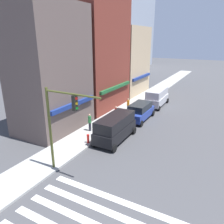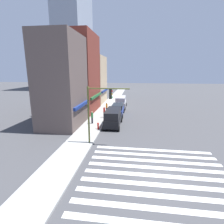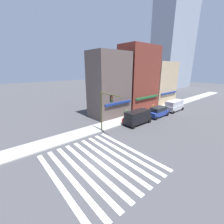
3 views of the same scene
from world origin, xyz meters
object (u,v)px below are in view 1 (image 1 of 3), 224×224
(van_black, at_px, (115,127))
(van_silver, at_px, (157,97))
(pedestrian_red_jacket, at_px, (116,114))
(pedestrian_orange_vest, at_px, (128,105))
(suv_blue, at_px, (140,111))
(traffic_signal, at_px, (60,118))
(pedestrian_green_top, at_px, (90,122))
(fire_hydrant, at_px, (88,138))

(van_black, bearing_deg, van_silver, -0.39)
(pedestrian_red_jacket, relative_size, pedestrian_orange_vest, 1.00)
(van_silver, bearing_deg, suv_blue, 178.90)
(van_black, xyz_separation_m, suv_blue, (6.12, 0.00, -0.25))
(van_silver, relative_size, pedestrian_orange_vest, 2.85)
(traffic_signal, height_order, suv_blue, traffic_signal)
(pedestrian_orange_vest, bearing_deg, suv_blue, 119.48)
(pedestrian_green_top, relative_size, fire_hydrant, 2.10)
(pedestrian_red_jacket, bearing_deg, traffic_signal, 18.12)
(pedestrian_orange_vest, distance_m, fire_hydrant, 9.46)
(pedestrian_orange_vest, bearing_deg, pedestrian_red_jacket, 66.15)
(suv_blue, distance_m, pedestrian_red_jacket, 2.96)
(van_silver, xyz_separation_m, pedestrian_red_jacket, (-8.52, 1.92, -0.21))
(suv_blue, relative_size, pedestrian_orange_vest, 2.66)
(traffic_signal, distance_m, pedestrian_green_top, 7.68)
(van_silver, height_order, pedestrian_orange_vest, van_silver)
(pedestrian_green_top, bearing_deg, traffic_signal, -16.97)
(pedestrian_green_top, height_order, pedestrian_red_jacket, same)
(pedestrian_orange_vest, bearing_deg, van_silver, -140.86)
(pedestrian_orange_vest, bearing_deg, pedestrian_green_top, 55.45)
(suv_blue, bearing_deg, fire_hydrant, 167.90)
(traffic_signal, xyz_separation_m, pedestrian_green_top, (6.68, 2.31, -3.01))
(van_silver, xyz_separation_m, fire_hydrant, (-14.30, 1.70, -0.67))
(van_black, bearing_deg, pedestrian_red_jacket, 26.03)
(traffic_signal, distance_m, van_silver, 18.91)
(van_black, bearing_deg, pedestrian_green_top, 82.47)
(pedestrian_green_top, xyz_separation_m, pedestrian_red_jacket, (3.48, -1.13, 0.00))
(pedestrian_green_top, height_order, fire_hydrant, pedestrian_green_top)
(pedestrian_orange_vest, relative_size, fire_hydrant, 2.10)
(pedestrian_orange_vest, xyz_separation_m, fire_hydrant, (-9.44, -0.43, -0.46))
(suv_blue, xyz_separation_m, pedestrian_orange_vest, (1.40, 2.13, 0.04))
(traffic_signal, bearing_deg, pedestrian_red_jacket, 6.58)
(van_black, relative_size, pedestrian_orange_vest, 2.83)
(traffic_signal, height_order, pedestrian_orange_vest, traffic_signal)
(pedestrian_green_top, bearing_deg, van_silver, 129.70)
(suv_blue, distance_m, van_silver, 6.28)
(pedestrian_green_top, distance_m, pedestrian_orange_vest, 7.20)
(fire_hydrant, bearing_deg, pedestrian_orange_vest, 2.64)
(suv_blue, height_order, pedestrian_green_top, suv_blue)
(suv_blue, distance_m, pedestrian_green_top, 6.50)
(van_black, height_order, fire_hydrant, van_black)
(pedestrian_red_jacket, bearing_deg, van_black, 37.96)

